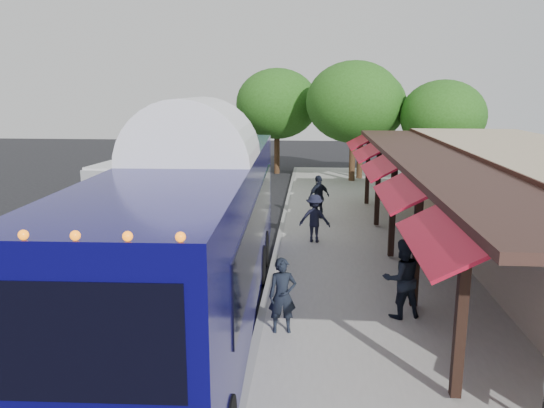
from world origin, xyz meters
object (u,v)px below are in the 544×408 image
(city_bus, at_px, (169,180))
(ped_d, at_px, (315,218))
(coach_bus, at_px, (196,231))
(ped_b, at_px, (402,278))
(ped_a, at_px, (282,296))
(ped_c, at_px, (319,197))

(city_bus, relative_size, ped_d, 6.25)
(coach_bus, bearing_deg, ped_d, 65.59)
(coach_bus, relative_size, ped_b, 6.90)
(ped_a, bearing_deg, coach_bus, 154.34)
(city_bus, xyz_separation_m, ped_d, (6.42, -4.36, -0.55))
(city_bus, bearing_deg, ped_a, -57.45)
(ped_a, xyz_separation_m, ped_b, (2.77, 1.02, 0.11))
(ped_d, bearing_deg, ped_c, -85.28)
(ped_c, height_order, ped_d, ped_c)
(city_bus, bearing_deg, ped_d, -27.73)
(ped_a, relative_size, ped_d, 1.00)
(ped_a, height_order, ped_c, ped_c)
(ped_a, height_order, ped_d, ped_a)
(city_bus, bearing_deg, ped_c, -1.49)
(coach_bus, bearing_deg, city_bus, 106.67)
(city_bus, distance_m, ped_d, 7.78)
(coach_bus, bearing_deg, ped_b, 2.85)
(coach_bus, distance_m, city_bus, 11.60)
(ped_c, distance_m, ped_d, 3.45)
(coach_bus, distance_m, ped_b, 4.97)
(coach_bus, relative_size, ped_c, 7.22)
(ped_c, xyz_separation_m, ped_d, (-0.18, -3.44, -0.07))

